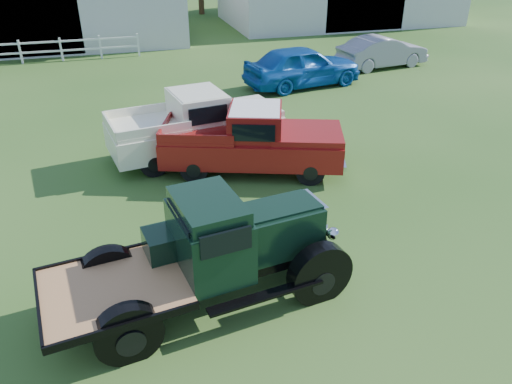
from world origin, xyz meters
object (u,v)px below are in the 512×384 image
object	(u,v)px
vintage_flatbed	(205,252)
red_pickup	(252,139)
misc_car_grey	(382,52)
white_pickup	(195,125)
misc_car_blue	(303,66)

from	to	relation	value
vintage_flatbed	red_pickup	size ratio (longest dim) A/B	1.04
vintage_flatbed	red_pickup	bearing A→B (deg)	57.06
red_pickup	misc_car_grey	xyz separation A→B (m)	(9.60, 9.66, -0.21)
vintage_flatbed	misc_car_grey	xyz separation A→B (m)	(12.04, 15.00, -0.34)
white_pickup	misc_car_blue	world-z (taller)	white_pickup
red_pickup	misc_car_grey	size ratio (longest dim) A/B	1.15
red_pickup	white_pickup	distance (m)	2.05
misc_car_blue	misc_car_grey	size ratio (longest dim) A/B	1.14
white_pickup	misc_car_blue	bearing A→B (deg)	37.20
white_pickup	misc_car_grey	size ratio (longest dim) A/B	1.17
white_pickup	vintage_flatbed	bearing A→B (deg)	-107.74
red_pickup	misc_car_grey	distance (m)	13.62
misc_car_blue	misc_car_grey	world-z (taller)	misc_car_blue
red_pickup	misc_car_grey	world-z (taller)	red_pickup
misc_car_blue	misc_car_grey	bearing A→B (deg)	-78.60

